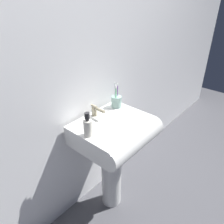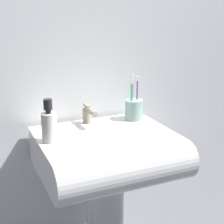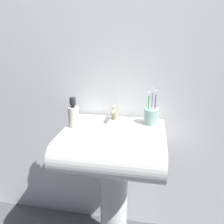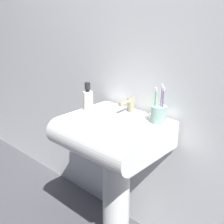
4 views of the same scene
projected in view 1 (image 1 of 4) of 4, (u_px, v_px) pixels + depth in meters
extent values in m
plane|color=#4C4C51|center=(111.00, 200.00, 1.93)|extent=(6.00, 6.00, 0.00)
cube|color=white|center=(84.00, 61.00, 1.47)|extent=(5.00, 0.05, 2.40)
cylinder|color=white|center=(111.00, 172.00, 1.76)|extent=(0.16, 0.16, 0.67)
cube|color=white|center=(111.00, 130.00, 1.56)|extent=(0.53, 0.39, 0.15)
cylinder|color=white|center=(133.00, 141.00, 1.45)|extent=(0.53, 0.15, 0.15)
cylinder|color=tan|center=(94.00, 111.00, 1.57)|extent=(0.04, 0.04, 0.07)
cylinder|color=tan|center=(99.00, 110.00, 1.53)|extent=(0.02, 0.10, 0.02)
cube|color=tan|center=(94.00, 106.00, 1.55)|extent=(0.01, 0.06, 0.01)
cylinder|color=#99BFB2|center=(116.00, 102.00, 1.69)|extent=(0.08, 0.08, 0.09)
cylinder|color=#3FB266|center=(116.00, 97.00, 1.65)|extent=(0.01, 0.01, 0.15)
cube|color=white|center=(116.00, 87.00, 1.60)|extent=(0.01, 0.01, 0.02)
cylinder|color=purple|center=(118.00, 95.00, 1.68)|extent=(0.01, 0.01, 0.16)
cube|color=white|center=(118.00, 84.00, 1.63)|extent=(0.01, 0.01, 0.02)
cylinder|color=white|center=(115.00, 95.00, 1.67)|extent=(0.01, 0.01, 0.17)
cube|color=white|center=(115.00, 83.00, 1.62)|extent=(0.01, 0.01, 0.02)
cylinder|color=silver|center=(88.00, 128.00, 1.35)|extent=(0.06, 0.06, 0.11)
cylinder|color=#262628|center=(87.00, 119.00, 1.32)|extent=(0.02, 0.02, 0.01)
cylinder|color=#262628|center=(87.00, 116.00, 1.31)|extent=(0.03, 0.03, 0.04)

